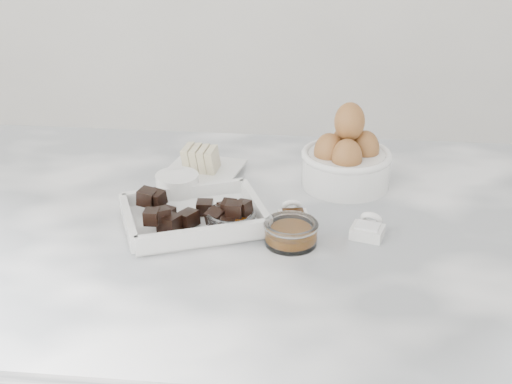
% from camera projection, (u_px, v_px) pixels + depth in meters
% --- Properties ---
extents(marble_slab, '(1.20, 0.80, 0.04)m').
position_uv_depth(marble_slab, '(242.00, 232.00, 1.18)').
color(marble_slab, white).
rests_on(marble_slab, cabinet).
extents(chocolate_dish, '(0.27, 0.24, 0.06)m').
position_uv_depth(chocolate_dish, '(193.00, 212.00, 1.15)').
color(chocolate_dish, white).
rests_on(chocolate_dish, marble_slab).
extents(butter_plate, '(0.15, 0.15, 0.06)m').
position_uv_depth(butter_plate, '(202.00, 166.00, 1.32)').
color(butter_plate, white).
rests_on(butter_plate, marble_slab).
extents(sugar_ramekin, '(0.07, 0.07, 0.04)m').
position_uv_depth(sugar_ramekin, '(177.00, 185.00, 1.24)').
color(sugar_ramekin, white).
rests_on(sugar_ramekin, marble_slab).
extents(egg_bowl, '(0.16, 0.16, 0.16)m').
position_uv_depth(egg_bowl, '(346.00, 159.00, 1.27)').
color(egg_bowl, white).
rests_on(egg_bowl, marble_slab).
extents(honey_bowl, '(0.09, 0.09, 0.04)m').
position_uv_depth(honey_bowl, '(291.00, 233.00, 1.09)').
color(honey_bowl, white).
rests_on(honey_bowl, marble_slab).
extents(zest_bowl, '(0.08, 0.08, 0.04)m').
position_uv_depth(zest_bowl, '(231.00, 220.00, 1.13)').
color(zest_bowl, white).
rests_on(zest_bowl, marble_slab).
extents(vanilla_spoon, '(0.05, 0.06, 0.04)m').
position_uv_depth(vanilla_spoon, '(293.00, 215.00, 1.16)').
color(vanilla_spoon, white).
rests_on(vanilla_spoon, marble_slab).
extents(salt_spoon, '(0.06, 0.07, 0.04)m').
position_uv_depth(salt_spoon, '(368.00, 228.00, 1.12)').
color(salt_spoon, white).
rests_on(salt_spoon, marble_slab).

